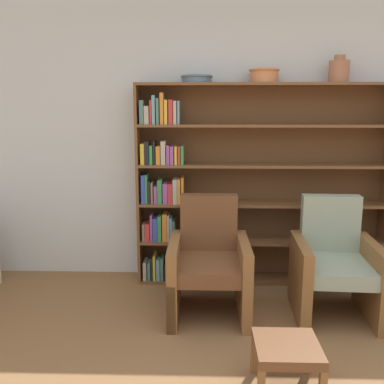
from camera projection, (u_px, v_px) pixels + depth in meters
The scene contains 8 objects.
wall_back at pixel (243, 138), 4.14m from camera, with size 12.00×0.06×2.75m.
bookshelf at pixel (240, 186), 4.06m from camera, with size 2.36×0.30×1.88m.
bowl_brass at pixel (197, 79), 3.86m from camera, with size 0.29×0.29×0.07m.
bowl_copper at pixel (264, 75), 3.83m from camera, with size 0.28×0.28×0.12m.
vase_tall at pixel (339, 71), 3.81m from camera, with size 0.18×0.18×0.24m.
armchair_leather at pixel (209, 264), 3.49m from camera, with size 0.64×0.68×0.95m.
armchair_cushioned at pixel (334, 266), 3.46m from camera, with size 0.67×0.71×0.95m.
footstool at pixel (287, 352), 2.53m from camera, with size 0.38×0.38×0.30m.
Camera 1 is at (-0.37, -1.76, 1.66)m, focal length 40.00 mm.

